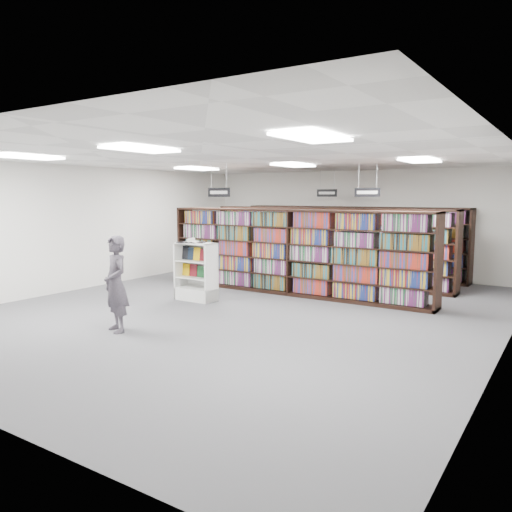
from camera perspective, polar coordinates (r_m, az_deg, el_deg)
The scene contains 20 objects.
floor at distance 10.78m, azimuth -0.98°, elevation -6.12°, with size 12.00×12.00×0.00m, color #49494E.
ceiling at distance 10.53m, azimuth -1.01°, elevation 11.10°, with size 10.00×12.00×0.10m, color white.
wall_back at distance 15.86m, azimuth 11.21°, elevation 3.78°, with size 10.00×0.10×3.20m, color white.
wall_left at distance 13.95m, azimuth -18.32°, elevation 3.15°, with size 0.10×12.00×3.20m, color white.
wall_right at distance 8.80m, azimuth 27.14°, elevation 0.72°, with size 0.10×12.00×3.20m, color white.
bookshelf_row_near at distance 12.29m, azimuth 4.22°, elevation 0.44°, with size 7.00×0.60×2.10m.
bookshelf_row_mid at distance 14.07m, azimuth 8.14°, elevation 1.21°, with size 7.00×0.60×2.10m.
bookshelf_row_far at distance 15.63m, azimuth 10.76°, elevation 1.72°, with size 7.00×0.60×2.10m.
aisle_sign_left at distance 12.19m, azimuth -4.26°, elevation 7.36°, with size 0.65×0.02×0.80m.
aisle_sign_right at distance 12.50m, azimuth 12.60°, elevation 7.21°, with size 0.65×0.02×0.80m.
aisle_sign_center at distance 15.12m, azimuth 8.10°, elevation 7.22°, with size 0.65×0.02×0.80m.
troffer_front_left at distance 10.57m, azimuth -24.60°, elevation 10.25°, with size 0.60×1.20×0.04m, color white.
troffer_front_center at distance 8.22m, azimuth -13.02°, elevation 11.82°, with size 0.60×1.20×0.04m, color white.
troffer_front_right at distance 6.44m, azimuth 6.47°, elevation 13.36°, with size 0.60×1.20×0.04m, color white.
troffer_back_left at distance 13.93m, azimuth -6.76°, elevation 9.87°, with size 0.60×1.20×0.04m, color white.
troffer_back_center at distance 12.24m, azimuth 4.31°, elevation 10.31°, with size 0.60×1.20×0.04m, color white.
troffer_back_right at distance 11.12m, azimuth 18.24°, elevation 10.33°, with size 0.60×1.20×0.04m, color white.
endcap_display at distance 11.76m, azimuth -6.75°, elevation -2.76°, with size 0.97×0.49×1.35m.
open_book at distance 11.64m, azimuth -7.40°, elevation 1.69°, with size 0.72×0.57×0.13m.
shopper at distance 9.25m, azimuth -15.72°, elevation -3.10°, with size 0.63×0.41×1.73m, color #534C57.
Camera 1 is at (5.86, -8.72, 2.43)m, focal length 35.00 mm.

